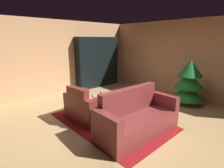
% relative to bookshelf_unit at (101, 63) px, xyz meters
% --- Properties ---
extents(ground_plane, '(7.59, 7.59, 0.00)m').
position_rel_bookshelf_unit_xyz_m(ground_plane, '(2.96, -1.70, -0.98)').
color(ground_plane, tan).
extents(wall_back, '(6.45, 0.06, 2.58)m').
position_rel_bookshelf_unit_xyz_m(wall_back, '(2.96, 1.34, 0.31)').
color(wall_back, tan).
rests_on(wall_back, ground).
extents(wall_left, '(0.06, 6.14, 2.58)m').
position_rel_bookshelf_unit_xyz_m(wall_left, '(-0.23, -1.70, 0.31)').
color(wall_left, tan).
rests_on(wall_left, ground).
extents(area_rug, '(2.77, 1.84, 0.01)m').
position_rel_bookshelf_unit_xyz_m(area_rug, '(2.78, -1.94, -0.98)').
color(area_rug, maroon).
rests_on(area_rug, ground).
extents(bookshelf_unit, '(0.32, 1.96, 2.01)m').
position_rel_bookshelf_unit_xyz_m(bookshelf_unit, '(0.00, 0.00, 0.00)').
color(bookshelf_unit, black).
rests_on(bookshelf_unit, ground).
extents(armchair_red, '(1.04, 0.74, 0.87)m').
position_rel_bookshelf_unit_xyz_m(armchair_red, '(2.31, -2.34, -0.67)').
color(armchair_red, maroon).
rests_on(armchair_red, ground).
extents(couch_red, '(0.80, 1.89, 0.94)m').
position_rel_bookshelf_unit_xyz_m(couch_red, '(3.54, -1.92, -0.66)').
color(couch_red, maroon).
rests_on(couch_red, ground).
extents(coffee_table, '(0.78, 0.78, 0.42)m').
position_rel_bookshelf_unit_xyz_m(coffee_table, '(2.64, -1.99, -0.60)').
color(coffee_table, black).
rests_on(coffee_table, ground).
extents(book_stack_on_table, '(0.21, 0.14, 0.10)m').
position_rel_bookshelf_unit_xyz_m(book_stack_on_table, '(2.69, -2.00, -0.51)').
color(book_stack_on_table, '#B8371A').
rests_on(book_stack_on_table, coffee_table).
extents(bottle_on_table, '(0.08, 0.08, 0.25)m').
position_rel_bookshelf_unit_xyz_m(bottle_on_table, '(2.43, -1.98, -0.46)').
color(bottle_on_table, navy).
rests_on(bottle_on_table, coffee_table).
extents(decorated_tree, '(0.93, 0.93, 1.34)m').
position_rel_bookshelf_unit_xyz_m(decorated_tree, '(3.48, 0.56, -0.29)').
color(decorated_tree, brown).
rests_on(decorated_tree, ground).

